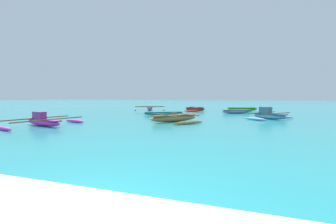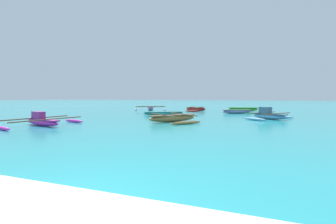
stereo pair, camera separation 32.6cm
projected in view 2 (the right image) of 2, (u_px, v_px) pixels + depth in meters
moored_boat_0 at (173, 118)px, 15.70m from camera, size 4.21×4.10×0.54m
moored_boat_1 at (163, 113)px, 21.49m from camera, size 3.68×2.52×0.33m
moored_boat_2 at (42, 121)px, 13.57m from camera, size 3.33×4.80×0.84m
moored_boat_3 at (243, 109)px, 27.29m from camera, size 3.80×1.92×0.46m
moored_boat_4 at (150, 108)px, 29.58m from camera, size 4.36×3.31×0.51m
moored_boat_5 at (236, 111)px, 23.61m from camera, size 3.09×1.64×0.39m
moored_boat_6 at (269, 115)px, 17.59m from camera, size 3.81×4.18×0.95m
moored_boat_7 at (196, 109)px, 27.83m from camera, size 2.45×3.68×0.52m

